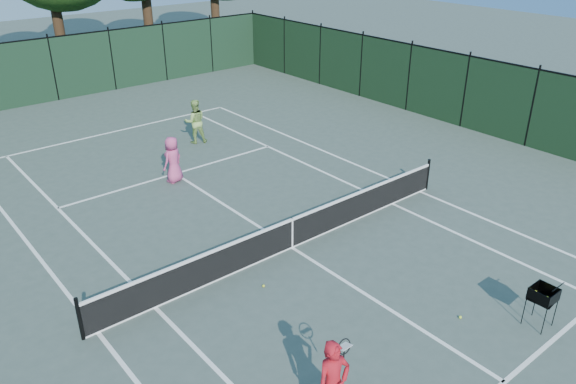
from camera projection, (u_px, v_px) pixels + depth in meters
ground at (292, 248)px, 15.28m from camera, size 90.00×90.00×0.00m
sideline_doubles_left at (98, 333)px, 12.13m from camera, size 0.10×23.77×0.01m
sideline_doubles_right at (420, 192)px, 18.41m from camera, size 0.10×23.77×0.01m
sideline_singles_left at (155, 307)px, 12.92m from camera, size 0.10×23.77×0.01m
sideline_singles_right at (392, 204)px, 17.63m from camera, size 0.10×23.77×0.01m
baseline_far at (110, 132)px, 23.51m from camera, size 10.97×0.10×0.01m
service_line_near at (504, 382)px, 10.84m from camera, size 8.23×0.10×0.01m
service_line_far at (175, 174)px, 19.71m from camera, size 8.23×0.10×0.01m
center_service_line at (292, 248)px, 15.27m from camera, size 0.10×12.80×0.01m
tennis_net at (292, 232)px, 15.07m from camera, size 11.69×0.09×1.06m
fence_far at (53, 70)px, 27.09m from camera, size 24.00×0.05×3.00m
fence_right at (532, 109)px, 21.49m from camera, size 0.05×36.00×3.00m
coach at (333, 383)px, 9.65m from camera, size 1.01×0.57×1.73m
player_pink at (173, 160)px, 18.80m from camera, size 0.91×0.75×1.60m
player_green at (195, 121)px, 22.11m from camera, size 1.03×0.93×1.75m
ball_hopper at (544, 294)px, 12.02m from camera, size 0.55×0.55×0.97m
loose_ball_near_cart at (460, 317)px, 12.55m from camera, size 0.07×0.07×0.07m
loose_ball_midcourt at (264, 286)px, 13.63m from camera, size 0.07×0.07×0.07m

